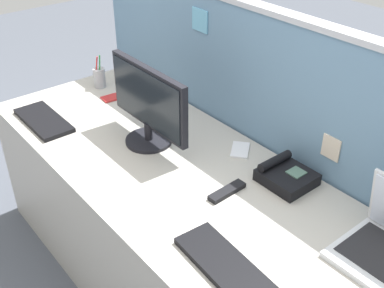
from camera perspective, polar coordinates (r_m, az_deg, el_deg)
desk at (r=2.22m, az=-1.02°, el=-10.94°), size 2.21×0.81×0.72m
cubicle_divider at (r=2.27m, az=7.78°, el=-0.28°), size 2.37×0.07×1.33m
desktop_monitor at (r=2.11m, az=-5.25°, el=4.86°), size 0.52×0.21×0.37m
desk_phone at (r=1.96m, az=11.14°, el=-3.72°), size 0.20×0.19×0.09m
keyboard_main at (r=1.58m, az=4.25°, el=-14.55°), size 0.41×0.17×0.02m
keyboard_spare at (r=2.45m, az=-17.31°, el=2.71°), size 0.37×0.16×0.02m
pen_cup at (r=2.73m, az=-11.00°, el=7.79°), size 0.07×0.07×0.19m
cell_phone_white_slab at (r=2.13m, az=5.77°, el=-0.71°), size 0.14×0.15×0.01m
cell_phone_red_case at (r=2.61m, az=-9.15°, el=5.60°), size 0.09×0.15×0.01m
tv_remote at (r=1.88m, az=4.21°, el=-5.67°), size 0.05×0.17×0.02m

